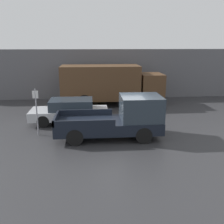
# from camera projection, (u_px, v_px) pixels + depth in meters

# --- Properties ---
(ground_plane) EXTENTS (60.00, 60.00, 0.00)m
(ground_plane) POSITION_uv_depth(u_px,v_px,m) (122.00, 135.00, 13.44)
(ground_plane) COLOR #2D2D30
(building_wall) EXTENTS (28.00, 0.15, 4.29)m
(building_wall) POSITION_uv_depth(u_px,v_px,m) (110.00, 74.00, 21.96)
(building_wall) COLOR #56565B
(building_wall) RESTS_ON ground
(pickup_truck) EXTENTS (5.44, 2.11, 2.20)m
(pickup_truck) POSITION_uv_depth(u_px,v_px,m) (121.00, 118.00, 12.94)
(pickup_truck) COLOR black
(pickup_truck) RESTS_ON ground
(car) EXTENTS (4.73, 1.90, 1.48)m
(car) POSITION_uv_depth(u_px,v_px,m) (70.00, 111.00, 15.40)
(car) COLOR #B7BABF
(car) RESTS_ON ground
(delivery_truck) EXTENTS (7.97, 2.43, 3.12)m
(delivery_truck) POSITION_uv_depth(u_px,v_px,m) (109.00, 83.00, 19.63)
(delivery_truck) COLOR #4C331E
(delivery_truck) RESTS_ON ground
(parking_sign) EXTENTS (0.30, 0.07, 2.53)m
(parking_sign) POSITION_uv_depth(u_px,v_px,m) (36.00, 110.00, 13.12)
(parking_sign) COLOR gray
(parking_sign) RESTS_ON ground
(newspaper_box) EXTENTS (0.45, 0.40, 0.99)m
(newspaper_box) POSITION_uv_depth(u_px,v_px,m) (101.00, 93.00, 22.03)
(newspaper_box) COLOR gold
(newspaper_box) RESTS_ON ground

